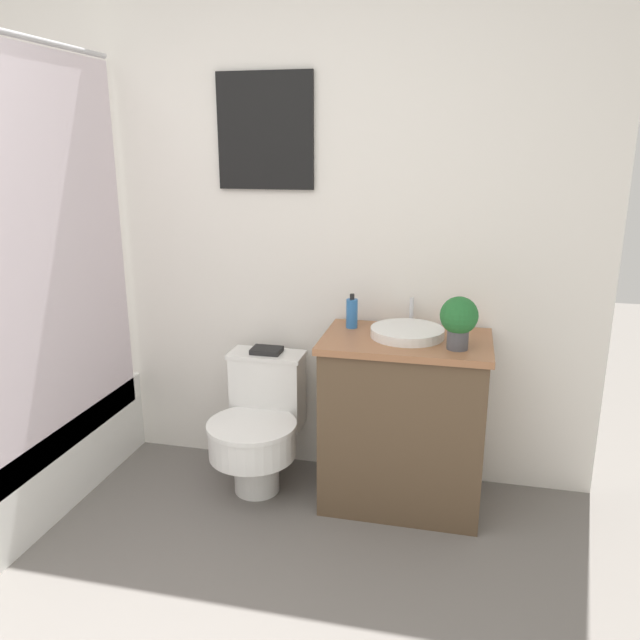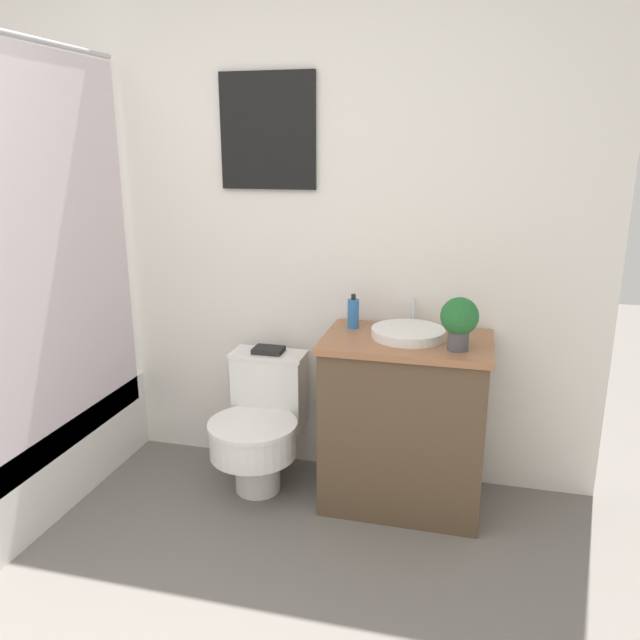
# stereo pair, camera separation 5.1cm
# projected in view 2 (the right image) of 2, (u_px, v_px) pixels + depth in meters

# --- Properties ---
(wall_back) EXTENTS (3.42, 0.07, 2.50)m
(wall_back) POSITION_uv_depth(u_px,v_px,m) (242.00, 215.00, 2.99)
(wall_back) COLOR white
(wall_back) RESTS_ON ground_plane
(toilet) EXTENTS (0.41, 0.53, 0.62)m
(toilet) POSITION_uv_depth(u_px,v_px,m) (260.00, 424.00, 2.93)
(toilet) COLOR white
(toilet) RESTS_ON ground_plane
(vanity) EXTENTS (0.72, 0.47, 0.78)m
(vanity) POSITION_uv_depth(u_px,v_px,m) (404.00, 422.00, 2.77)
(vanity) COLOR brown
(vanity) RESTS_ON ground_plane
(sink) EXTENTS (0.32, 0.35, 0.13)m
(sink) POSITION_uv_depth(u_px,v_px,m) (408.00, 333.00, 2.68)
(sink) COLOR white
(sink) RESTS_ON vanity
(soap_bottle) EXTENTS (0.05, 0.05, 0.16)m
(soap_bottle) POSITION_uv_depth(u_px,v_px,m) (353.00, 313.00, 2.81)
(soap_bottle) COLOR #2D6BB2
(soap_bottle) RESTS_ON vanity
(potted_plant) EXTENTS (0.15, 0.15, 0.22)m
(potted_plant) POSITION_uv_depth(u_px,v_px,m) (459.00, 320.00, 2.49)
(potted_plant) COLOR #4C4C51
(potted_plant) RESTS_ON vanity
(book_on_tank) EXTENTS (0.14, 0.11, 0.02)m
(book_on_tank) POSITION_uv_depth(u_px,v_px,m) (268.00, 350.00, 2.98)
(book_on_tank) COLOR black
(book_on_tank) RESTS_ON toilet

